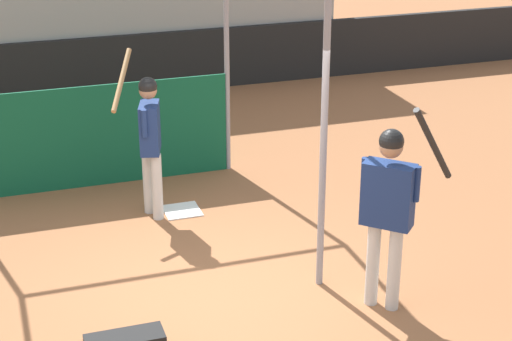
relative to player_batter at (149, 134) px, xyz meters
The scene contains 6 objects.
ground_plane 2.40m from the player_batter, 86.28° to the right, with size 60.00×60.00×0.00m, color #935B38.
outfield_wall 4.98m from the player_batter, 88.38° to the left, with size 24.00×0.12×1.07m.
batting_cage 0.78m from the player_batter, 131.61° to the left, with size 3.66×3.41×3.17m.
home_plate 1.11m from the player_batter, ahead, with size 0.44×0.44×0.02m.
player_batter is the anchor object (origin of this frame).
player_waiting 3.29m from the player_batter, 58.22° to the right, with size 0.81×0.67×2.19m.
Camera 1 is at (-1.92, -7.25, 4.52)m, focal length 60.00 mm.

